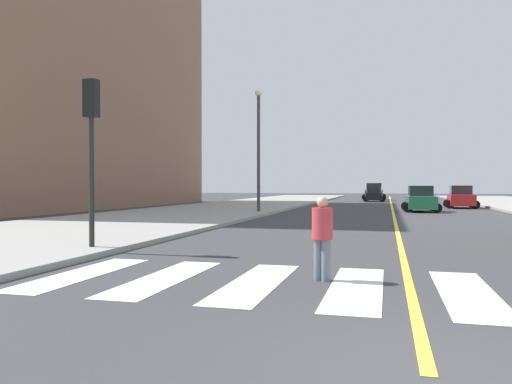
{
  "coord_description": "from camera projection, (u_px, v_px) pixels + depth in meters",
  "views": [
    {
      "loc": [
        -0.39,
        -4.9,
        1.78
      ],
      "look_at": [
        -11.13,
        36.41,
        1.22
      ],
      "focal_mm": 35.44,
      "sensor_mm": 36.0,
      "label": 1
    }
  ],
  "objects": [
    {
      "name": "sidewalk_kerb_west",
      "position": [
        160.0,
        217.0,
        27.1
      ],
      "size": [
        10.0,
        120.0,
        0.15
      ],
      "primitive_type": "cube",
      "color": "gray",
      "rests_on": "ground"
    },
    {
      "name": "crosswalk_paint",
      "position": [
        410.0,
        290.0,
        8.54
      ],
      "size": [
        13.5,
        4.0,
        0.01
      ],
      "color": "silver",
      "rests_on": "ground"
    },
    {
      "name": "pedestrian_crossing",
      "position": [
        322.0,
        234.0,
        9.39
      ],
      "size": [
        0.39,
        0.39,
        1.57
      ],
      "rotation": [
        0.0,
        0.0,
        5.88
      ],
      "color": "slate",
      "rests_on": "ground"
    },
    {
      "name": "ground_plane",
      "position": [
        429.0,
        377.0,
        4.67
      ],
      "size": [
        220.0,
        220.0,
        0.0
      ],
      "primitive_type": "plane",
      "color": "#333335"
    },
    {
      "name": "traffic_light_far_corner",
      "position": [
        92.0,
        129.0,
        13.39
      ],
      "size": [
        0.36,
        0.41,
        4.44
      ],
      "color": "black",
      "rests_on": "sidewalk_kerb_west"
    },
    {
      "name": "lane_divider_paint",
      "position": [
        392.0,
        206.0,
        43.38
      ],
      "size": [
        0.16,
        80.0,
        0.01
      ],
      "primitive_type": "cube",
      "color": "yellow",
      "rests_on": "ground"
    },
    {
      "name": "low_rise_brick_west",
      "position": [
        43.0,
        61.0,
        42.01
      ],
      "size": [
        16.0,
        32.0,
        24.27
      ],
      "primitive_type": "cube",
      "color": "brown",
      "rests_on": "ground"
    },
    {
      "name": "car_black_second",
      "position": [
        375.0,
        195.0,
        55.31
      ],
      "size": [
        2.37,
        3.76,
        1.67
      ],
      "rotation": [
        0.0,
        0.0,
        -0.01
      ],
      "color": "black",
      "rests_on": "ground"
    },
    {
      "name": "street_lamp",
      "position": [
        259.0,
        140.0,
        31.8
      ],
      "size": [
        0.44,
        0.44,
        7.68
      ],
      "color": "#38383D",
      "rests_on": "sidewalk_kerb_west"
    },
    {
      "name": "car_gray_fifth",
      "position": [
        374.0,
        192.0,
        61.91
      ],
      "size": [
        2.89,
        4.62,
        2.06
      ],
      "rotation": [
        0.0,
        0.0,
        0.0
      ],
      "color": "slate",
      "rests_on": "ground"
    },
    {
      "name": "car_red_nearest",
      "position": [
        461.0,
        198.0,
        39.62
      ],
      "size": [
        2.56,
        4.02,
        1.77
      ],
      "rotation": [
        0.0,
        0.0,
        3.11
      ],
      "color": "red",
      "rests_on": "ground"
    },
    {
      "name": "car_green_fourth",
      "position": [
        421.0,
        200.0,
        34.14
      ],
      "size": [
        2.51,
        3.97,
        1.76
      ],
      "rotation": [
        0.0,
        0.0,
        3.16
      ],
      "color": "#236B42",
      "rests_on": "ground"
    }
  ]
}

